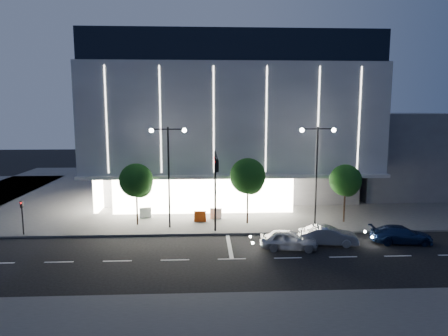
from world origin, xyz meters
The scene contains 17 objects.
ground centered at (0.00, 0.00, 0.00)m, with size 160.00×160.00×0.00m, color black.
sidewalk_museum centered at (5.00, 24.00, 0.07)m, with size 70.00×40.00×0.15m, color #474747.
museum centered at (2.98, 22.31, 9.27)m, with size 30.00×25.80×18.00m.
annex_building centered at (26.00, 24.00, 5.00)m, with size 16.00×20.00×10.00m, color #4C4C51.
traffic_mast centered at (1.00, 3.34, 5.03)m, with size 0.33×5.89×7.07m.
street_lamp_west centered at (-3.00, 6.00, 5.96)m, with size 3.16×0.36×9.00m.
street_lamp_east centered at (10.00, 6.00, 5.96)m, with size 3.16×0.36×9.00m.
ped_signal_far centered at (-15.00, 4.50, 1.89)m, with size 0.22×0.24×3.00m.
tree_left centered at (-5.97, 7.02, 4.03)m, with size 3.02×3.02×5.72m.
tree_mid centered at (4.03, 7.02, 4.33)m, with size 3.25×3.25×6.15m.
tree_right centered at (13.03, 7.02, 3.88)m, with size 2.91×2.91×5.51m.
car_lead centered at (6.40, 0.28, 0.73)m, with size 1.73×4.31×1.47m, color #AAACB2.
car_second centered at (9.68, 1.15, 0.73)m, with size 1.55×4.45×1.47m, color #ABAEB3.
car_third centered at (15.59, 1.30, 0.68)m, with size 1.92×4.72×1.37m, color #14264E.
barrier_b centered at (-5.62, 9.26, 0.65)m, with size 1.10×0.25×1.00m, color white.
barrier_c centered at (-0.34, 7.66, 0.65)m, with size 1.10×0.25×1.00m, color #E74A0C.
barrier_d centered at (1.16, 8.63, 0.65)m, with size 1.10×0.25×1.00m, color silver.
Camera 1 is at (0.14, -28.38, 10.41)m, focal length 32.00 mm.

